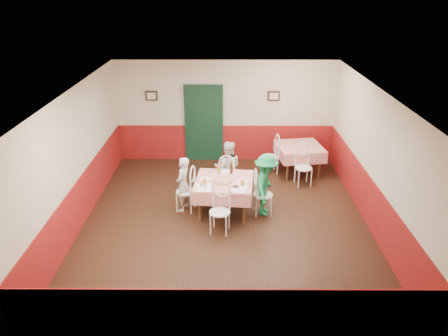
{
  "coord_description": "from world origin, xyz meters",
  "views": [
    {
      "loc": [
        0.01,
        -8.11,
        4.74
      ],
      "look_at": [
        -0.03,
        0.4,
        1.05
      ],
      "focal_mm": 35.0,
      "sensor_mm": 36.0,
      "label": 1
    }
  ],
  "objects_px": {
    "glass_b": "(242,183)",
    "diner_right": "(266,185)",
    "chair_second_a": "(270,157)",
    "pizza": "(223,181)",
    "chair_right": "(263,195)",
    "glass_a": "(205,182)",
    "beer_bottle": "(231,168)",
    "glass_c": "(219,169)",
    "chair_near": "(220,212)",
    "second_table": "(299,159)",
    "main_table": "(224,196)",
    "chair_left": "(186,191)",
    "chair_far": "(228,177)",
    "diner_left": "(183,184)",
    "chair_second_b": "(304,168)",
    "diner_far": "(228,168)",
    "wallet": "(236,186)"
  },
  "relations": [
    {
      "from": "chair_near",
      "to": "chair_second_a",
      "type": "height_order",
      "value": "same"
    },
    {
      "from": "chair_far",
      "to": "diner_left",
      "type": "bearing_deg",
      "value": 45.33
    },
    {
      "from": "chair_left",
      "to": "glass_a",
      "type": "bearing_deg",
      "value": 68.66
    },
    {
      "from": "pizza",
      "to": "chair_right",
      "type": "bearing_deg",
      "value": -1.87
    },
    {
      "from": "glass_b",
      "to": "wallet",
      "type": "distance_m",
      "value": 0.16
    },
    {
      "from": "wallet",
      "to": "pizza",
      "type": "bearing_deg",
      "value": 140.46
    },
    {
      "from": "diner_far",
      "to": "main_table",
      "type": "bearing_deg",
      "value": 87.83
    },
    {
      "from": "main_table",
      "to": "second_table",
      "type": "distance_m",
      "value": 2.9
    },
    {
      "from": "beer_bottle",
      "to": "chair_left",
      "type": "bearing_deg",
      "value": -164.04
    },
    {
      "from": "glass_a",
      "to": "glass_b",
      "type": "height_order",
      "value": "glass_b"
    },
    {
      "from": "glass_a",
      "to": "glass_b",
      "type": "xyz_separation_m",
      "value": [
        0.79,
        -0.05,
        0.0
      ]
    },
    {
      "from": "pizza",
      "to": "glass_b",
      "type": "distance_m",
      "value": 0.46
    },
    {
      "from": "chair_right",
      "to": "diner_left",
      "type": "xyz_separation_m",
      "value": [
        -1.74,
        0.16,
        0.17
      ]
    },
    {
      "from": "chair_near",
      "to": "diner_left",
      "type": "relative_size",
      "value": 0.72
    },
    {
      "from": "chair_second_a",
      "to": "pizza",
      "type": "relative_size",
      "value": 2.21
    },
    {
      "from": "main_table",
      "to": "second_table",
      "type": "relative_size",
      "value": 1.09
    },
    {
      "from": "main_table",
      "to": "chair_near",
      "type": "relative_size",
      "value": 1.36
    },
    {
      "from": "chair_left",
      "to": "chair_second_b",
      "type": "height_order",
      "value": "same"
    },
    {
      "from": "main_table",
      "to": "diner_right",
      "type": "bearing_deg",
      "value": -5.38
    },
    {
      "from": "chair_far",
      "to": "pizza",
      "type": "xyz_separation_m",
      "value": [
        -0.11,
        -0.9,
        0.32
      ]
    },
    {
      "from": "chair_left",
      "to": "chair_second_b",
      "type": "xyz_separation_m",
      "value": [
        2.81,
        1.31,
        0.0
      ]
    },
    {
      "from": "chair_left",
      "to": "chair_second_b",
      "type": "distance_m",
      "value": 3.1
    },
    {
      "from": "chair_far",
      "to": "second_table",
      "type": "bearing_deg",
      "value": -138.17
    },
    {
      "from": "glass_b",
      "to": "diner_right",
      "type": "height_order",
      "value": "diner_right"
    },
    {
      "from": "diner_left",
      "to": "chair_far",
      "type": "bearing_deg",
      "value": 144.45
    },
    {
      "from": "glass_a",
      "to": "glass_c",
      "type": "xyz_separation_m",
      "value": [
        0.28,
        0.63,
        0.01
      ]
    },
    {
      "from": "glass_b",
      "to": "chair_right",
      "type": "bearing_deg",
      "value": 21.38
    },
    {
      "from": "main_table",
      "to": "diner_right",
      "type": "xyz_separation_m",
      "value": [
        0.9,
        -0.08,
        0.32
      ]
    },
    {
      "from": "pizza",
      "to": "glass_a",
      "type": "xyz_separation_m",
      "value": [
        -0.38,
        -0.16,
        0.05
      ]
    },
    {
      "from": "chair_right",
      "to": "glass_b",
      "type": "height_order",
      "value": "chair_right"
    },
    {
      "from": "chair_left",
      "to": "pizza",
      "type": "relative_size",
      "value": 2.21
    },
    {
      "from": "chair_second_a",
      "to": "glass_c",
      "type": "xyz_separation_m",
      "value": [
        -1.34,
        -1.72,
        0.39
      ]
    },
    {
      "from": "diner_right",
      "to": "glass_a",
      "type": "bearing_deg",
      "value": 107.11
    },
    {
      "from": "chair_near",
      "to": "pizza",
      "type": "xyz_separation_m",
      "value": [
        0.05,
        0.8,
        0.32
      ]
    },
    {
      "from": "chair_far",
      "to": "diner_far",
      "type": "height_order",
      "value": "diner_far"
    },
    {
      "from": "chair_second_a",
      "to": "pizza",
      "type": "height_order",
      "value": "chair_second_a"
    },
    {
      "from": "chair_left",
      "to": "chair_second_a",
      "type": "distance_m",
      "value": 2.91
    },
    {
      "from": "chair_right",
      "to": "diner_right",
      "type": "xyz_separation_m",
      "value": [
        0.05,
        -0.0,
        0.24
      ]
    },
    {
      "from": "beer_bottle",
      "to": "diner_right",
      "type": "bearing_deg",
      "value": -31.53
    },
    {
      "from": "pizza",
      "to": "diner_right",
      "type": "xyz_separation_m",
      "value": [
        0.92,
        -0.03,
        -0.08
      ]
    },
    {
      "from": "chair_second_a",
      "to": "chair_second_b",
      "type": "distance_m",
      "value": 1.06
    },
    {
      "from": "main_table",
      "to": "chair_second_a",
      "type": "xyz_separation_m",
      "value": [
        1.21,
        2.14,
        0.08
      ]
    },
    {
      "from": "chair_near",
      "to": "chair_second_a",
      "type": "bearing_deg",
      "value": 77.34
    },
    {
      "from": "glass_c",
      "to": "chair_near",
      "type": "bearing_deg",
      "value": -87.96
    },
    {
      "from": "second_table",
      "to": "main_table",
      "type": "bearing_deg",
      "value": -132.53
    },
    {
      "from": "chair_left",
      "to": "second_table",
      "type": "bearing_deg",
      "value": 138.22
    },
    {
      "from": "second_table",
      "to": "chair_left",
      "type": "height_order",
      "value": "chair_left"
    },
    {
      "from": "chair_right",
      "to": "diner_right",
      "type": "bearing_deg",
      "value": -97.81
    },
    {
      "from": "pizza",
      "to": "glass_a",
      "type": "relative_size",
      "value": 3.26
    },
    {
      "from": "chair_right",
      "to": "chair_second_a",
      "type": "height_order",
      "value": "same"
    }
  ]
}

